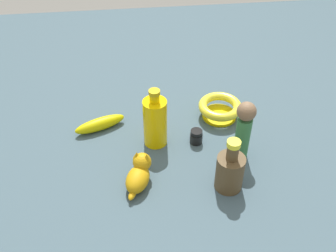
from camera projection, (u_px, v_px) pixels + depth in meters
ground at (168, 146)px, 1.19m from camera, size 2.00×2.00×0.00m
cat_figurine at (139, 174)px, 1.05m from camera, size 0.13×0.09×0.09m
nail_polish_jar at (196, 136)px, 1.18m from camera, size 0.04×0.04×0.04m
bottle_tall at (155, 121)px, 1.15m from camera, size 0.07×0.07×0.19m
bowl at (220, 108)px, 1.27m from camera, size 0.14×0.14×0.06m
banana at (100, 124)px, 1.23m from camera, size 0.10×0.17×0.04m
person_figure_adult at (244, 128)px, 1.09m from camera, size 0.06×0.06×0.19m
bottle_short at (230, 171)px, 1.03m from camera, size 0.07×0.07×0.16m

